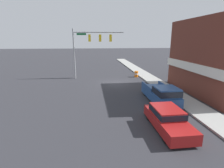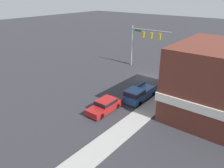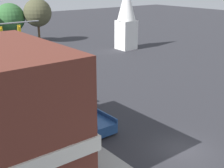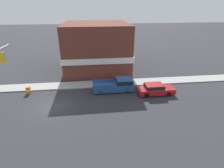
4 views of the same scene
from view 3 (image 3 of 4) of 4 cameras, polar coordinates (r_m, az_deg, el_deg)
ground_plane at (r=23.91m, az=12.86°, el=-11.74°), size 200.00×200.00×0.00m
car_lead at (r=31.63m, az=-7.53°, el=-2.18°), size 1.85×4.81×1.45m
pickup_truck_parked at (r=26.90m, az=-5.07°, el=-5.62°), size 2.05×5.56×1.79m
church_steeple at (r=55.58m, az=2.65°, el=12.38°), size 3.24×3.24×11.28m
backdrop_tree_right_mid at (r=63.79m, az=-18.15°, el=11.39°), size 5.60×5.60×7.70m
backdrop_tree_right_far at (r=63.16m, az=-13.46°, el=12.55°), size 5.36×5.36×8.49m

